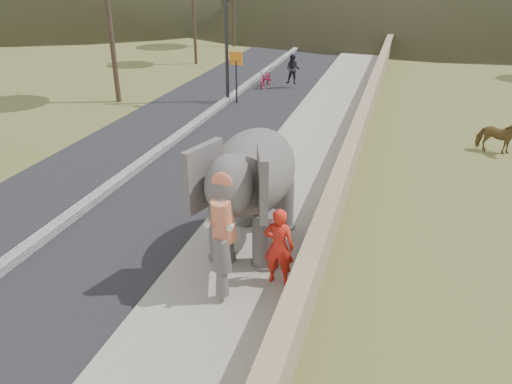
# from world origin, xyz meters

# --- Properties ---
(road) EXTENTS (7.00, 120.00, 0.03)m
(road) POSITION_xyz_m (-5.00, 10.00, 0.01)
(road) COLOR black
(road) RESTS_ON ground
(median) EXTENTS (0.35, 120.00, 0.22)m
(median) POSITION_xyz_m (-5.00, 10.00, 0.11)
(median) COLOR black
(median) RESTS_ON ground
(walkway) EXTENTS (3.00, 120.00, 0.15)m
(walkway) POSITION_xyz_m (0.00, 10.00, 0.07)
(walkway) COLOR #9E9687
(walkway) RESTS_ON ground
(parapet) EXTENTS (0.30, 120.00, 1.10)m
(parapet) POSITION_xyz_m (1.65, 10.00, 0.55)
(parapet) COLOR tan
(parapet) RESTS_ON ground
(signboard) EXTENTS (0.60, 0.08, 2.40)m
(signboard) POSITION_xyz_m (-4.50, 16.77, 1.64)
(signboard) COLOR #2D2D33
(signboard) RESTS_ON ground
(cow) EXTENTS (1.48, 0.88, 1.17)m
(cow) POSITION_xyz_m (6.34, 13.10, 0.59)
(cow) COLOR brown
(cow) RESTS_ON ground
(elephant_and_man) EXTENTS (2.29, 3.98, 2.85)m
(elephant_and_man) POSITION_xyz_m (0.02, 4.58, 1.56)
(elephant_and_man) COLOR #655F5B
(elephant_and_man) RESTS_ON ground
(motorcyclist) EXTENTS (2.14, 1.73, 1.79)m
(motorcyclist) POSITION_xyz_m (-3.46, 20.37, 0.69)
(motorcyclist) COLOR maroon
(motorcyclist) RESTS_ON ground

